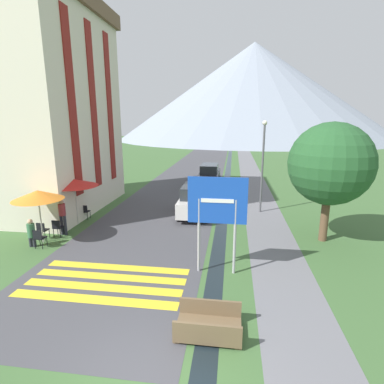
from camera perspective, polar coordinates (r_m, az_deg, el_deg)
The scene contains 22 objects.
ground_plane at distance 25.69m, azimuth 3.86°, elevation 1.24°, with size 160.00×160.00×0.00m, color #3D6033.
road at distance 35.72m, azimuth 0.98°, elevation 4.72°, with size 6.40×60.00×0.01m.
footpath at distance 35.53m, azimuth 10.83°, elevation 4.44°, with size 2.20×60.00×0.01m.
drainage_channel at distance 35.48m, azimuth 6.94°, elevation 4.56°, with size 0.60×60.00×0.00m.
crosswalk_marking at distance 11.17m, azimuth -15.98°, elevation -16.12°, with size 5.44×2.54×0.01m.
mountain_distant at distance 95.39m, azimuth 11.53°, elevation 18.18°, with size 79.28×79.28×27.44m.
hotel_building at distance 20.38m, azimuth -26.18°, elevation 15.42°, with size 6.40×9.10×12.30m.
road_sign at distance 10.49m, azimuth 4.82°, elevation -3.32°, with size 2.07×0.11×3.55m.
footbridge at distance 8.53m, azimuth 3.17°, elevation -24.07°, with size 1.70×1.10×0.65m.
parked_car_near at distance 17.43m, azimuth 0.65°, elevation -1.56°, with size 1.75×4.03×1.82m.
parked_car_far at distance 25.72m, azimuth 3.34°, elevation 3.32°, with size 1.74×4.49×1.82m.
cafe_chair_nearest at distance 14.66m, azimuth -27.11°, elevation -7.65°, with size 0.40×0.40×0.85m.
cafe_chair_near_left at distance 15.61m, azimuth -26.64°, elevation -6.37°, with size 0.40×0.40×0.85m.
cafe_chair_near_right at distance 15.68m, azimuth -24.26°, elevation -6.03°, with size 0.40×0.40×0.85m.
cafe_chair_far_left at distance 17.80m, azimuth -19.74°, elevation -3.37°, with size 0.40×0.40×0.85m.
cafe_umbrella_front_orange at distance 14.81m, azimuth -27.32°, elevation -0.52°, with size 2.18×2.18×2.44m.
cafe_umbrella_middle_red at distance 16.71m, azimuth -21.52°, elevation 1.66°, with size 2.44×2.44×2.47m.
person_seated_near at distance 14.92m, azimuth -28.29°, elevation -6.66°, with size 0.32×0.32×1.28m.
person_standing_terrace at distance 15.69m, azimuth -23.46°, elevation -3.95°, with size 0.32×0.32×1.77m.
person_seated_far at distance 17.49m, azimuth -22.14°, elevation -3.36°, with size 0.32×0.32×1.20m.
streetlamp at distance 18.10m, azimuth 13.34°, elevation 6.06°, with size 0.28×0.28×5.44m.
tree_by_path at distance 14.49m, azimuth 24.86°, elevation 4.83°, with size 3.64×3.64×5.40m.
Camera 1 is at (1.69, -5.06, 5.42)m, focal length 28.00 mm.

